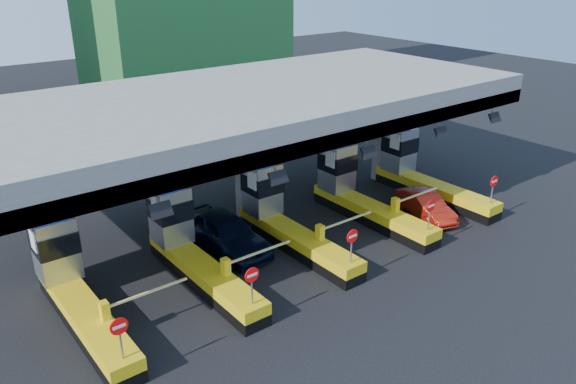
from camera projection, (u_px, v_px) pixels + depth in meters
ground at (284, 243)px, 27.32m from camera, size 120.00×120.00×0.00m
toll_canopy at (248, 108)px, 27.04m from camera, size 28.00×12.09×7.00m
toll_lane_far_left at (71, 283)px, 21.34m from camera, size 4.43×8.00×4.16m
toll_lane_left at (188, 245)px, 24.16m from camera, size 4.43×8.00×4.16m
toll_lane_center at (281, 215)px, 26.98m from camera, size 4.43×8.00×4.16m
toll_lane_right at (356, 190)px, 29.80m from camera, size 4.43×8.00×4.16m
toll_lane_far_right at (418, 170)px, 32.61m from camera, size 4.43×8.00×4.16m
van at (225, 232)px, 26.32m from camera, size 2.47×5.51×1.84m
red_car at (425, 206)px, 29.75m from camera, size 2.53×4.29×1.34m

